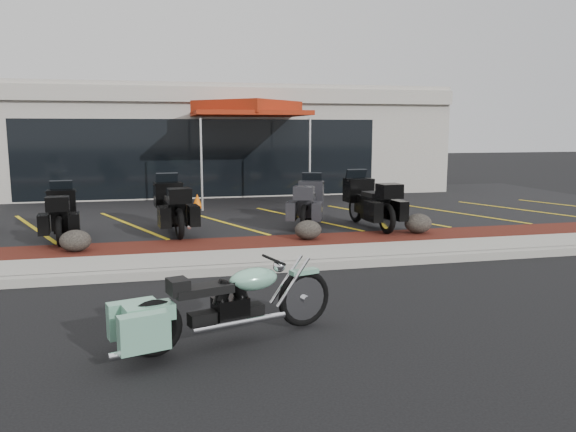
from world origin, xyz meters
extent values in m
plane|color=black|center=(0.00, 0.00, 0.00)|extent=(90.00, 90.00, 0.00)
cube|color=gray|center=(0.00, 0.90, 0.07)|extent=(24.00, 0.25, 0.15)
cube|color=gray|center=(0.00, 1.60, 0.07)|extent=(24.00, 1.20, 0.15)
cube|color=#39180D|center=(0.00, 2.80, 0.08)|extent=(24.00, 1.20, 0.16)
cube|color=black|center=(0.00, 8.20, 0.07)|extent=(26.00, 9.60, 0.15)
cube|color=#A39F93|center=(0.00, 14.50, 2.00)|extent=(18.00, 8.00, 4.00)
cube|color=black|center=(0.00, 10.52, 1.50)|extent=(12.00, 0.06, 2.60)
cube|color=#A39F93|center=(0.00, 10.49, 3.60)|extent=(18.00, 0.30, 0.50)
ellipsoid|color=black|center=(-3.08, 2.65, 0.37)|extent=(0.59, 0.49, 0.42)
ellipsoid|color=black|center=(1.55, 2.80, 0.36)|extent=(0.58, 0.48, 0.41)
ellipsoid|color=black|center=(4.15, 2.93, 0.38)|extent=(0.62, 0.52, 0.44)
cone|color=#FF6908|center=(-0.39, 8.23, 0.36)|extent=(0.35, 0.35, 0.42)
cylinder|color=silver|center=(-0.58, 8.01, 1.46)|extent=(0.06, 0.06, 2.63)
cylinder|color=silver|center=(2.55, 7.36, 1.46)|extent=(0.06, 0.06, 2.63)
cylinder|color=silver|center=(0.08, 11.14, 1.46)|extent=(0.06, 0.06, 2.63)
cylinder|color=silver|center=(3.21, 10.49, 1.46)|extent=(0.06, 0.06, 2.63)
cube|color=maroon|center=(1.32, 9.25, 2.95)|extent=(4.06, 4.06, 0.14)
cube|color=maroon|center=(1.32, 9.25, 3.14)|extent=(3.48, 3.48, 0.40)
camera|label=1|loc=(-1.51, -8.48, 2.47)|focal=35.00mm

